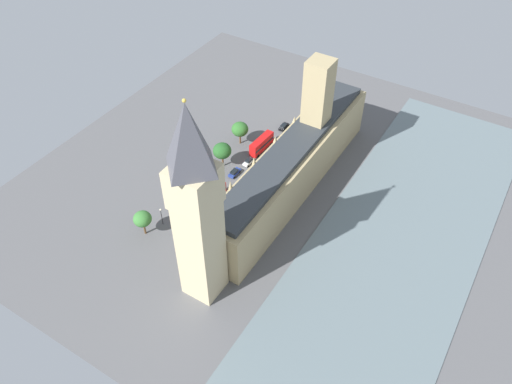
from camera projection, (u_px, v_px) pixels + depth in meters
ground_plane at (285, 186)px, 154.97m from camera, size 146.59×146.59×0.00m
river_thames at (402, 234)px, 140.77m from camera, size 42.12×131.93×0.25m
parliament_building at (294, 163)px, 148.66m from camera, size 12.62×76.46×36.44m
clock_tower at (196, 206)px, 108.20m from camera, size 9.47×9.47×55.75m
car_black_far_end at (284, 127)px, 175.37m from camera, size 2.00×4.52×1.74m
double_decker_bus_midblock at (262, 144)px, 165.69m from camera, size 3.16×10.63×4.75m
car_white_trailing at (249, 162)px, 161.90m from camera, size 2.04×4.25×1.74m
car_blue_kerbside at (235, 172)px, 158.12m from camera, size 2.01×4.66×1.74m
double_decker_bus_corner at (212, 196)px, 148.11m from camera, size 3.34×10.66×4.75m
car_yellow_cab_near_tower at (194, 218)px, 144.09m from camera, size 2.13×4.12×1.74m
pedestrian_by_river_gate at (298, 140)px, 170.28m from camera, size 0.55×0.64×1.59m
plane_tree_under_trees at (142, 219)px, 137.20m from camera, size 5.02×5.02×7.89m
plane_tree_opposite_hall at (222, 151)px, 157.59m from camera, size 5.76×5.76×8.57m
plane_tree_leading at (240, 129)px, 166.27m from camera, size 5.52×5.52×8.07m
street_lamp_slot_10 at (161, 213)px, 140.79m from camera, size 0.56×0.56×5.95m
street_lamp_slot_11 at (198, 176)px, 152.37m from camera, size 0.56×0.56×5.66m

